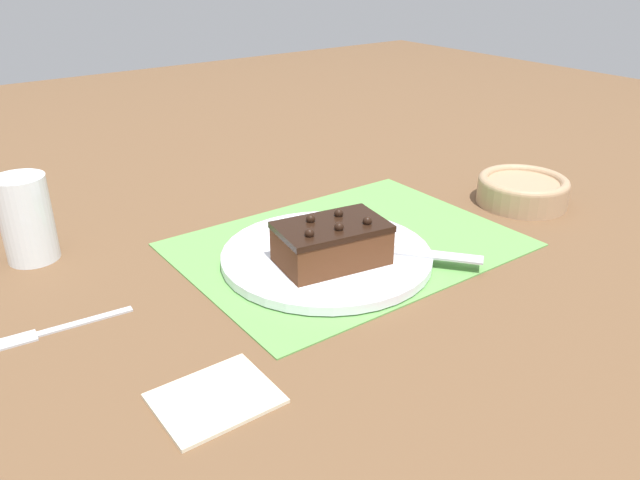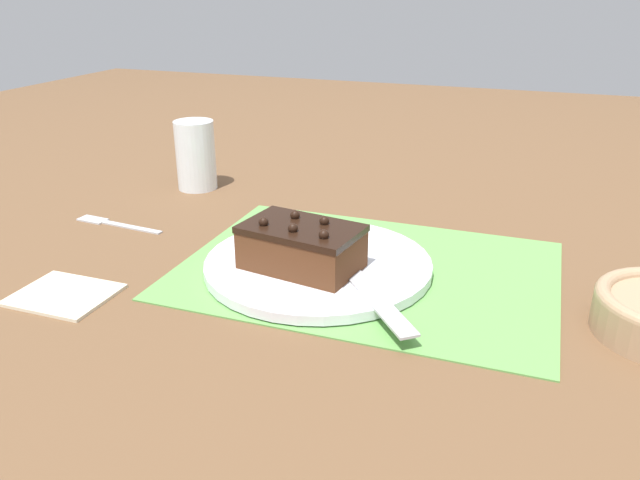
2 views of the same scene
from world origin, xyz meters
TOP-DOWN VIEW (x-y plane):
  - ground_plane at (0.00, 0.00)m, footprint 3.00×3.00m
  - placemat_woven at (0.00, 0.00)m, footprint 0.46×0.34m
  - cake_plate at (0.06, 0.02)m, footprint 0.28×0.28m
  - chocolate_cake at (0.07, 0.05)m, footprint 0.15×0.11m
  - serving_knife at (0.01, 0.04)m, footprint 0.17×0.20m
  - drinking_glass at (0.37, -0.22)m, footprint 0.07×0.07m
  - small_bowl at (-0.33, 0.04)m, footprint 0.15×0.15m
  - folded_napkin at (0.31, 0.19)m, footprint 0.11×0.09m
  - dessert_fork at (0.40, -0.02)m, footprint 0.15×0.03m

SIDE VIEW (x-z plane):
  - ground_plane at x=0.00m, z-range 0.00..0.00m
  - placemat_woven at x=0.00m, z-range 0.00..0.00m
  - dessert_fork at x=0.40m, z-range 0.00..0.01m
  - folded_napkin at x=0.31m, z-range 0.00..0.01m
  - cake_plate at x=0.06m, z-range 0.00..0.02m
  - serving_knife at x=0.01m, z-range 0.01..0.03m
  - small_bowl at x=-0.33m, z-range 0.00..0.05m
  - chocolate_cake at x=0.07m, z-range 0.01..0.07m
  - drinking_glass at x=0.37m, z-range 0.00..0.12m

